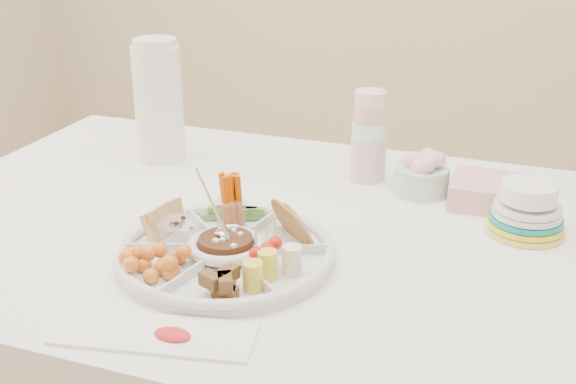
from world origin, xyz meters
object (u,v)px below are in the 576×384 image
(dining_table, at_px, (273,381))
(plate_stack, at_px, (527,210))
(party_tray, at_px, (226,249))
(thermos, at_px, (158,99))

(dining_table, bearing_deg, plate_stack, 15.78)
(party_tray, distance_m, thermos, 0.58)
(plate_stack, bearing_deg, thermos, 171.58)
(dining_table, xyz_separation_m, plate_stack, (0.47, 0.13, 0.43))
(dining_table, xyz_separation_m, party_tray, (-0.02, -0.17, 0.40))
(thermos, distance_m, plate_stack, 0.87)
(plate_stack, bearing_deg, dining_table, -164.22)
(dining_table, height_order, plate_stack, plate_stack)
(party_tray, relative_size, thermos, 1.28)
(dining_table, relative_size, party_tray, 4.00)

